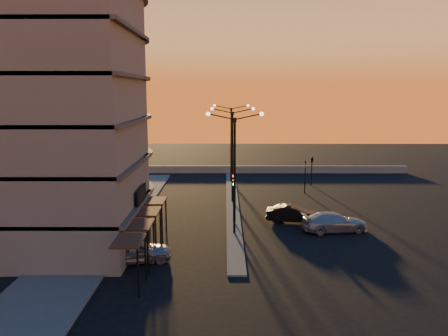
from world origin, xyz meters
TOP-DOWN VIEW (x-y plane):
  - ground at (0.00, 0.00)m, footprint 120.00×120.00m
  - sidewalk_west at (-10.50, 4.00)m, footprint 5.00×40.00m
  - median at (0.00, 10.00)m, footprint 1.20×36.00m
  - parapet at (2.00, 26.00)m, footprint 44.00×0.50m
  - building at (-14.00, 0.03)m, footprint 14.35×17.08m
  - streetlamp_near at (0.00, 0.00)m, footprint 4.32×0.32m
  - streetlamp_mid at (0.00, 10.00)m, footprint 4.32×0.32m
  - streetlamp_far at (0.00, 20.00)m, footprint 4.32×0.32m
  - traffic_light_main at (0.00, 2.87)m, footprint 0.28×0.44m
  - signal_east_a at (8.00, 14.00)m, footprint 0.13×0.16m
  - signal_east_b at (9.50, 18.00)m, footprint 0.42×1.99m
  - car_hatchback at (-6.50, -5.68)m, footprint 4.82×2.89m
  - car_sedan at (5.00, 3.26)m, footprint 4.58×2.28m
  - car_wagon at (8.00, 0.78)m, footprint 5.46×2.82m

SIDE VIEW (x-z plane):
  - ground at x=0.00m, z-range 0.00..0.00m
  - sidewalk_west at x=-10.50m, z-range 0.00..0.12m
  - median at x=0.00m, z-range 0.00..0.12m
  - parapet at x=2.00m, z-range 0.00..1.00m
  - car_sedan at x=5.00m, z-range 0.00..1.44m
  - car_wagon at x=8.00m, z-range 0.00..1.51m
  - car_hatchback at x=-6.50m, z-range 0.00..1.54m
  - signal_east_a at x=8.00m, z-range 0.13..3.73m
  - traffic_light_main at x=0.00m, z-range 0.76..5.01m
  - signal_east_b at x=9.50m, z-range 1.30..4.90m
  - streetlamp_near at x=0.00m, z-range 0.84..10.35m
  - streetlamp_mid at x=0.00m, z-range 0.84..10.35m
  - streetlamp_far at x=0.00m, z-range 0.84..10.35m
  - building at x=-14.00m, z-range -0.59..24.41m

